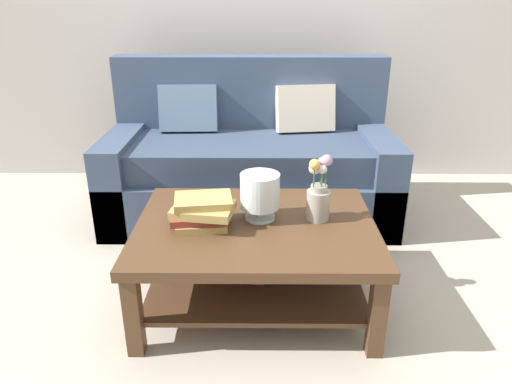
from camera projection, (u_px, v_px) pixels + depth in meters
ground_plane at (272, 272)px, 2.68m from camera, size 10.00×10.00×0.00m
back_wall at (269, 9)px, 3.68m from camera, size 6.40×0.12×2.70m
couch at (250, 163)px, 3.31m from camera, size 1.92×0.90×1.06m
coffee_table at (255, 246)px, 2.32m from camera, size 1.15×0.88×0.44m
book_stack_main at (202, 212)px, 2.22m from camera, size 0.32×0.26×0.14m
glass_hurricane_vase at (260, 192)px, 2.27m from camera, size 0.19×0.19×0.23m
flower_pitcher at (318, 195)px, 2.26m from camera, size 0.11×0.11×0.33m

